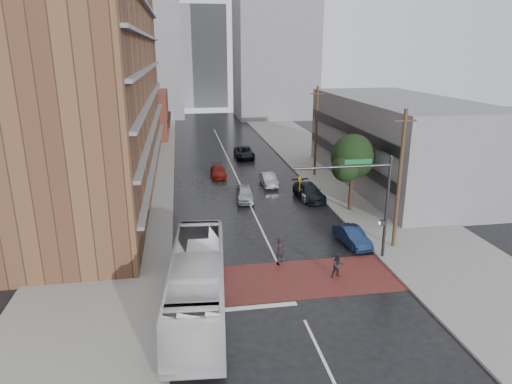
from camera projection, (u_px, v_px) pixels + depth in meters
name	position (u px, v px, depth m)	size (l,w,h in m)	color
ground	(287.00, 284.00, 27.94)	(160.00, 160.00, 0.00)	black
crosswalk	(285.00, 280.00, 28.40)	(14.00, 5.00, 0.02)	maroon
sidewalk_west	(132.00, 181.00, 49.65)	(9.00, 90.00, 0.15)	gray
sidewalk_east	(334.00, 172.00, 53.26)	(9.00, 90.00, 0.15)	gray
apartment_block	(93.00, 47.00, 44.16)	(10.00, 44.00, 28.00)	brown
storefront_west	(143.00, 114.00, 75.85)	(8.00, 16.00, 7.00)	brown
building_east	(397.00, 141.00, 48.01)	(11.00, 26.00, 9.00)	gray
distant_tower_west	(137.00, 38.00, 94.41)	(18.00, 16.00, 32.00)	gray
distant_tower_east	(275.00, 28.00, 92.56)	(16.00, 14.00, 36.00)	gray
distant_tower_center	(201.00, 57.00, 113.81)	(12.00, 10.00, 24.00)	gray
street_tree	(353.00, 159.00, 39.19)	(4.20, 4.10, 6.90)	#332319
signal_mast	(367.00, 194.00, 29.80)	(6.50, 0.30, 7.20)	#2D2D33
utility_pole_near	(399.00, 179.00, 31.55)	(1.60, 0.26, 10.00)	#473321
utility_pole_far	(316.00, 131.00, 50.38)	(1.60, 0.26, 10.00)	#473321
transit_bus	(197.00, 283.00, 24.62)	(2.84, 12.13, 3.38)	silver
pedestrian_a	(280.00, 250.00, 30.53)	(0.64, 0.42, 1.76)	black
pedestrian_b	(338.00, 266.00, 28.54)	(0.78, 0.61, 1.60)	black
car_travel_a	(245.00, 194.00, 43.16)	(1.66, 4.13, 1.41)	#A7A9AF
car_travel_b	(269.00, 179.00, 47.98)	(1.41, 4.06, 1.34)	#9EA2A6
car_travel_c	(218.00, 171.00, 51.45)	(1.65, 4.05, 1.18)	maroon
suv_travel	(244.00, 152.00, 60.39)	(2.36, 5.12, 1.42)	black
car_parked_near	(352.00, 236.00, 33.38)	(1.38, 3.97, 1.31)	#132445
car_parked_mid	(309.00, 192.00, 43.71)	(2.00, 4.91, 1.43)	black
car_parked_far	(308.00, 190.00, 44.06)	(1.79, 4.45, 1.52)	#AFB0B7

